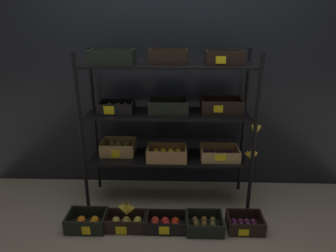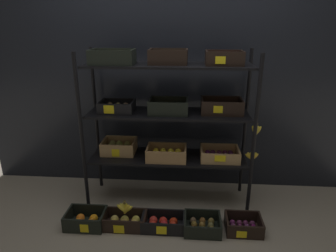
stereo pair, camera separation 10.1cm
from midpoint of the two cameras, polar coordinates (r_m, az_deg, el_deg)
ground_plane at (r=3.09m, az=0.97°, el=-13.64°), size 10.00×10.00×0.00m
storefront_wall at (r=3.06m, az=1.53°, el=9.55°), size 3.87×0.12×2.33m
display_rack at (r=2.71m, az=1.13°, el=2.44°), size 1.60×0.46×1.46m
crate_ground_orange at (r=2.80m, az=-14.23°, el=-16.90°), size 0.33×0.24×0.14m
crate_ground_apple_gold at (r=2.73m, az=-7.11°, el=-17.50°), size 0.37×0.21×0.12m
crate_ground_apple_red at (r=2.70m, az=0.23°, el=-17.93°), size 0.37×0.23×0.12m
crate_ground_kiwi at (r=2.70m, az=7.65°, el=-18.16°), size 0.31×0.26×0.12m
crate_ground_plum at (r=2.76m, az=15.15°, el=-17.83°), size 0.30×0.24×0.12m
banana_bunch_loose at (r=2.66m, az=-7.05°, el=-15.23°), size 0.16×0.04×0.13m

